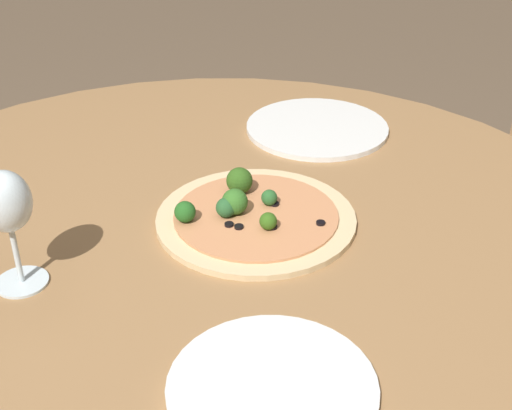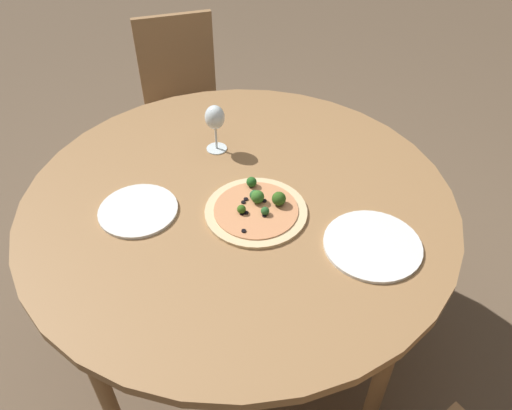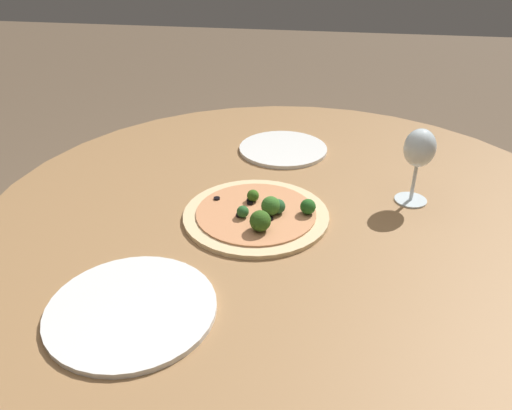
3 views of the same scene
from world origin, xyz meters
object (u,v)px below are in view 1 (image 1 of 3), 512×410
Objects in this scene: pizza at (252,215)px; wine_glass at (6,206)px; plate_near at (272,387)px; plate_far at (317,128)px.

wine_glass is (-0.33, -0.13, 0.11)m from pizza.
pizza is 1.30× the size of plate_near.
wine_glass is at bearing -137.29° from plate_far.
plate_near and plate_far have the same top height.
wine_glass is 0.72× the size of plate_near.
pizza is 1.12× the size of plate_far.
plate_near is 0.70m from plate_far.
plate_far is at bearing 63.68° from pizza.
plate_near is (-0.01, -0.36, -0.01)m from pizza.
plate_near is at bearing -104.00° from plate_far.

